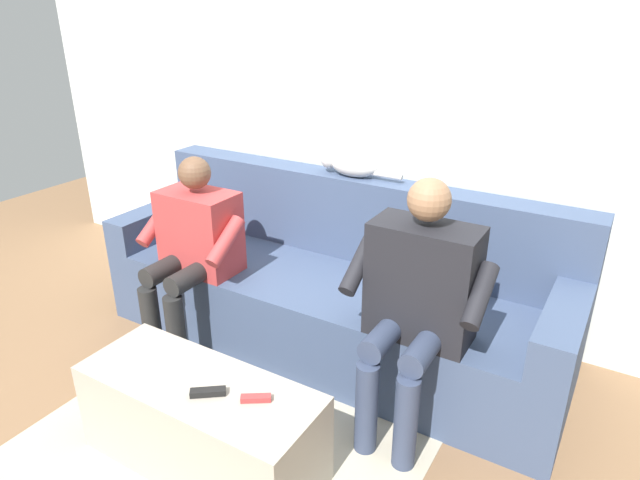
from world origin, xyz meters
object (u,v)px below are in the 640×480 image
at_px(person_right_seated, 193,243).
at_px(remote_red, 256,398).
at_px(cat_on_backrest, 350,165).
at_px(coffee_table, 202,423).
at_px(person_left_seated, 417,296).
at_px(couch, 333,291).
at_px(remote_black, 208,392).

xyz_separation_m(person_right_seated, remote_red, (-0.91, 0.66, -0.19)).
bearing_deg(cat_on_backrest, remote_red, 103.24).
bearing_deg(coffee_table, person_left_seated, -132.89).
height_order(person_right_seated, cat_on_backrest, person_right_seated).
bearing_deg(remote_red, person_right_seated, 110.39).
bearing_deg(couch, cat_on_backrest, -81.08).
bearing_deg(person_right_seated, coffee_table, 132.84).
xyz_separation_m(couch, person_left_seated, (-0.64, 0.40, 0.34)).
bearing_deg(person_left_seated, coffee_table, 47.11).
height_order(coffee_table, remote_black, remote_black).
xyz_separation_m(person_left_seated, remote_black, (0.55, 0.73, -0.23)).
xyz_separation_m(person_left_seated, person_right_seated, (1.28, -0.00, -0.05)).
height_order(couch, cat_on_backrest, cat_on_backrest).
xyz_separation_m(couch, remote_red, (-0.27, 1.06, 0.11)).
bearing_deg(person_left_seated, couch, -32.12).
distance_m(couch, remote_black, 1.14).
bearing_deg(remote_red, cat_on_backrest, 69.63).
relative_size(coffee_table, remote_red, 8.94).
distance_m(couch, coffee_table, 1.10).
relative_size(person_left_seated, remote_red, 10.14).
relative_size(person_left_seated, person_right_seated, 1.08).
bearing_deg(coffee_table, couch, -90.00).
height_order(person_right_seated, remote_red, person_right_seated).
relative_size(person_right_seated, remote_black, 7.92).
xyz_separation_m(coffee_table, remote_red, (-0.27, -0.03, 0.22)).
relative_size(coffee_table, person_left_seated, 0.88).
bearing_deg(person_right_seated, remote_red, 144.01).
relative_size(couch, remote_red, 22.34).
bearing_deg(remote_black, remote_red, -16.63).
relative_size(coffee_table, person_right_seated, 0.95).
xyz_separation_m(coffee_table, person_right_seated, (0.64, -0.69, 0.41)).
distance_m(coffee_table, remote_red, 0.35).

